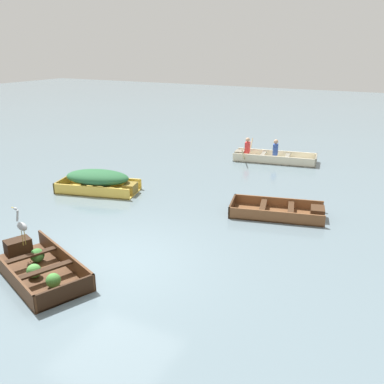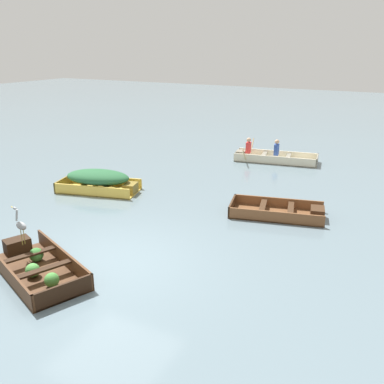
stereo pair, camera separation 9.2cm
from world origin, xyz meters
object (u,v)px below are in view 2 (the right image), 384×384
at_px(heron_on_dinghy, 21,225).
at_px(skiff_wooden_brown_near_moored, 281,212).
at_px(skiff_yellow_mid_moored, 99,179).
at_px(rowboat_cream_with_crew, 271,157).
at_px(dinghy_dark_varnish_foreground, 36,266).

bearing_deg(heron_on_dinghy, skiff_wooden_brown_near_moored, 50.65).
distance_m(skiff_yellow_mid_moored, rowboat_cream_with_crew, 7.23).
xyz_separation_m(skiff_wooden_brown_near_moored, heron_on_dinghy, (-4.21, -5.14, 0.72)).
distance_m(skiff_yellow_mid_moored, heron_on_dinghy, 4.70).
height_order(dinghy_dark_varnish_foreground, rowboat_cream_with_crew, rowboat_cream_with_crew).
xyz_separation_m(dinghy_dark_varnish_foreground, rowboat_cream_with_crew, (1.46, 10.92, 0.04)).
height_order(skiff_wooden_brown_near_moored, heron_on_dinghy, heron_on_dinghy).
height_order(dinghy_dark_varnish_foreground, skiff_wooden_brown_near_moored, dinghy_dark_varnish_foreground).
bearing_deg(skiff_yellow_mid_moored, dinghy_dark_varnish_foreground, -64.72).
bearing_deg(skiff_yellow_mid_moored, skiff_wooden_brown_near_moored, 7.20).
relative_size(skiff_wooden_brown_near_moored, heron_on_dinghy, 3.26).
distance_m(dinghy_dark_varnish_foreground, skiff_wooden_brown_near_moored, 6.49).
distance_m(dinghy_dark_varnish_foreground, heron_on_dinghy, 0.99).
bearing_deg(skiff_yellow_mid_moored, heron_on_dinghy, -70.31).
xyz_separation_m(dinghy_dark_varnish_foreground, skiff_yellow_mid_moored, (-2.22, 4.69, 0.26)).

